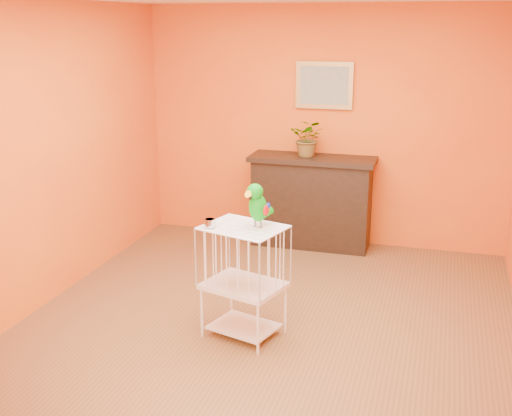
% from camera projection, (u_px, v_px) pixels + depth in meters
% --- Properties ---
extents(ground, '(4.50, 4.50, 0.00)m').
position_uv_depth(ground, '(268.00, 324.00, 5.32)').
color(ground, brown).
rests_on(ground, ground).
extents(room_shell, '(4.50, 4.50, 4.50)m').
position_uv_depth(room_shell, '(269.00, 134.00, 4.87)').
color(room_shell, orange).
rests_on(room_shell, ground).
extents(console_cabinet, '(1.36, 0.49, 1.01)m').
position_uv_depth(console_cabinet, '(311.00, 202.00, 7.05)').
color(console_cabinet, black).
rests_on(console_cabinet, ground).
extents(potted_plant, '(0.39, 0.43, 0.31)m').
position_uv_depth(potted_plant, '(309.00, 142.00, 6.90)').
color(potted_plant, '#26722D').
rests_on(potted_plant, console_cabinet).
extents(framed_picture, '(0.62, 0.04, 0.50)m').
position_uv_depth(framed_picture, '(324.00, 85.00, 6.86)').
color(framed_picture, '#AC7C3D').
rests_on(framed_picture, room_shell).
extents(birdcage, '(0.69, 0.60, 0.90)m').
position_uv_depth(birdcage, '(244.00, 280.00, 5.00)').
color(birdcage, white).
rests_on(birdcage, ground).
extents(feed_cup, '(0.09, 0.09, 0.06)m').
position_uv_depth(feed_cup, '(210.00, 223.00, 4.86)').
color(feed_cup, silver).
rests_on(feed_cup, birdcage).
extents(parrot, '(0.19, 0.31, 0.35)m').
position_uv_depth(parrot, '(258.00, 204.00, 4.83)').
color(parrot, '#59544C').
rests_on(parrot, birdcage).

